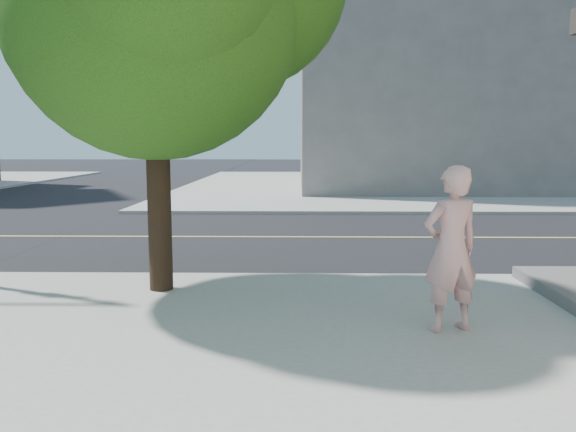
{
  "coord_description": "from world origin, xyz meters",
  "views": [
    {
      "loc": [
        4.85,
        -9.75,
        2.34
      ],
      "look_at": [
        4.71,
        -1.55,
        1.3
      ],
      "focal_mm": 36.46,
      "sensor_mm": 36.0,
      "label": 1
    }
  ],
  "objects": [
    {
      "name": "ground",
      "position": [
        0.0,
        0.0,
        0.0
      ],
      "size": [
        140.0,
        140.0,
        0.0
      ],
      "primitive_type": "plane",
      "color": "black",
      "rests_on": "ground"
    },
    {
      "name": "man_on_phone",
      "position": [
        6.64,
        -3.0,
        1.1
      ],
      "size": [
        0.82,
        0.67,
        1.96
      ],
      "primitive_type": "imported",
      "rotation": [
        0.0,
        0.0,
        3.46
      ],
      "color": "#E3A39D",
      "rests_on": "sidewalk_se"
    },
    {
      "name": "road_ew",
      "position": [
        0.0,
        4.5,
        0.01
      ],
      "size": [
        140.0,
        9.0,
        0.01
      ],
      "primitive_type": "cube",
      "color": "black",
      "rests_on": "ground"
    },
    {
      "name": "sidewalk_ne",
      "position": [
        13.5,
        21.5,
        0.06
      ],
      "size": [
        29.0,
        25.0,
        0.12
      ],
      "primitive_type": "cube",
      "color": "#A09F95",
      "rests_on": "ground"
    },
    {
      "name": "filler_ne",
      "position": [
        14.0,
        22.0,
        7.12
      ],
      "size": [
        18.0,
        16.0,
        14.0
      ],
      "primitive_type": "cube",
      "color": "slate",
      "rests_on": "sidewalk_ne"
    }
  ]
}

